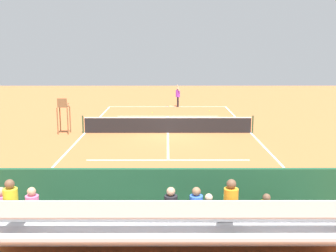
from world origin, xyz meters
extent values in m
plane|color=#BC6033|center=(0.00, 0.00, 0.00)|extent=(60.00, 60.00, 0.00)
cube|color=white|center=(0.00, -11.00, 0.00)|extent=(10.00, 0.10, 0.01)
cube|color=white|center=(0.00, 11.00, 0.00)|extent=(10.00, 0.10, 0.01)
cube|color=white|center=(-5.00, 0.00, 0.00)|extent=(0.10, 22.00, 0.01)
cube|color=white|center=(5.00, 0.00, 0.00)|extent=(0.10, 22.00, 0.01)
cube|color=white|center=(0.00, -6.05, 0.00)|extent=(7.50, 0.10, 0.01)
cube|color=white|center=(0.00, 6.05, 0.00)|extent=(7.50, 0.10, 0.01)
cube|color=white|center=(0.00, 0.00, 0.00)|extent=(0.10, 12.10, 0.01)
cube|color=white|center=(0.00, -11.00, 0.00)|extent=(0.10, 0.30, 0.01)
cube|color=black|center=(0.00, 0.00, 0.46)|extent=(10.00, 0.02, 0.91)
cube|color=white|center=(0.00, 0.00, 0.94)|extent=(10.00, 0.04, 0.06)
cylinder|color=#2D5133|center=(-5.10, 0.00, 0.54)|extent=(0.10, 0.10, 1.07)
cylinder|color=#2D5133|center=(5.10, 0.00, 0.54)|extent=(0.10, 0.10, 1.07)
cube|color=#1E4C2D|center=(0.00, 14.00, 1.00)|extent=(18.00, 0.16, 2.00)
cube|color=#B2B2B7|center=(0.00, 14.35, 0.23)|extent=(9.00, 0.10, 0.45)
cube|color=#B2B2B7|center=(0.00, 14.70, 0.41)|extent=(9.00, 0.80, 0.08)
cube|color=#B2B2B7|center=(0.00, 14.32, 0.23)|extent=(9.00, 0.04, 0.45)
cube|color=silver|center=(0.00, 14.80, 0.83)|extent=(8.60, 0.36, 0.04)
cube|color=silver|center=(0.00, 14.98, 1.03)|extent=(8.60, 0.03, 0.36)
cube|color=#B2B2B7|center=(0.00, 15.50, 0.86)|extent=(9.00, 0.80, 0.08)
cube|color=#B2B2B7|center=(0.00, 15.12, 0.68)|extent=(9.00, 0.04, 0.45)
cube|color=silver|center=(0.00, 15.60, 1.28)|extent=(8.60, 0.36, 0.04)
cube|color=silver|center=(0.00, 15.78, 1.48)|extent=(8.60, 0.03, 0.36)
cube|color=#B2B2B7|center=(0.00, 16.30, 1.31)|extent=(9.00, 0.80, 0.08)
cube|color=#B2B2B7|center=(0.00, 15.92, 1.12)|extent=(9.00, 0.04, 0.45)
cube|color=silver|center=(0.00, 16.40, 1.73)|extent=(8.60, 0.36, 0.04)
cube|color=silver|center=(0.00, 16.58, 1.93)|extent=(8.60, 0.03, 0.36)
cube|color=#2D2D33|center=(-2.41, 14.63, 0.87)|extent=(0.32, 0.40, 0.12)
cylinder|color=yellow|center=(-2.41, 14.75, 1.16)|extent=(0.30, 0.30, 0.45)
sphere|color=brown|center=(-2.41, 14.75, 1.48)|extent=(0.20, 0.20, 0.20)
cube|color=#2D2D33|center=(-0.62, 15.43, 1.32)|extent=(0.32, 0.40, 0.12)
cylinder|color=blue|center=(-0.62, 15.55, 1.60)|extent=(0.30, 0.30, 0.45)
sphere|color=#8C6647|center=(-0.62, 15.55, 1.93)|extent=(0.20, 0.20, 0.20)
cube|color=#2D2D33|center=(3.27, 16.23, 1.77)|extent=(0.32, 0.40, 0.12)
cylinder|color=yellow|center=(3.27, 16.35, 2.06)|extent=(0.30, 0.30, 0.45)
sphere|color=brown|center=(3.27, 16.35, 2.38)|extent=(0.20, 0.20, 0.20)
cube|color=#2D2D33|center=(-1.38, 15.43, 1.32)|extent=(0.32, 0.40, 0.12)
cylinder|color=green|center=(-1.38, 15.55, 1.60)|extent=(0.30, 0.30, 0.45)
sphere|color=brown|center=(-1.38, 15.55, 1.93)|extent=(0.20, 0.20, 0.20)
cube|color=#2D2D33|center=(-0.98, 14.63, 0.87)|extent=(0.32, 0.40, 0.12)
cylinder|color=black|center=(-0.98, 14.75, 1.16)|extent=(0.30, 0.30, 0.45)
sphere|color=beige|center=(-0.98, 14.75, 1.48)|extent=(0.20, 0.20, 0.20)
cube|color=#2D2D33|center=(-1.27, 16.23, 1.77)|extent=(0.32, 0.40, 0.12)
cylinder|color=orange|center=(-1.27, 16.35, 2.06)|extent=(0.30, 0.30, 0.45)
sphere|color=brown|center=(-1.27, 16.35, 2.38)|extent=(0.20, 0.20, 0.20)
cube|color=#2D2D33|center=(3.10, 15.43, 1.32)|extent=(0.32, 0.40, 0.12)
cylinder|color=pink|center=(3.10, 15.55, 1.60)|extent=(0.30, 0.30, 0.45)
sphere|color=tan|center=(3.10, 15.55, 1.93)|extent=(0.20, 0.20, 0.20)
cube|color=#2D2D33|center=(-0.04, 15.43, 1.32)|extent=(0.32, 0.40, 0.12)
cylinder|color=black|center=(-0.04, 15.55, 1.60)|extent=(0.30, 0.30, 0.45)
sphere|color=tan|center=(-0.04, 15.55, 1.93)|extent=(0.20, 0.20, 0.20)
cube|color=#2D2D33|center=(3.80, 15.43, 1.32)|extent=(0.32, 0.40, 0.12)
cylinder|color=pink|center=(3.80, 15.55, 1.60)|extent=(0.30, 0.30, 0.45)
sphere|color=tan|center=(3.80, 15.55, 1.93)|extent=(0.20, 0.20, 0.20)
cylinder|color=brown|center=(5.90, -0.18, 0.80)|extent=(0.07, 0.07, 1.60)
cylinder|color=brown|center=(6.50, -0.18, 0.80)|extent=(0.07, 0.07, 1.60)
cylinder|color=brown|center=(5.90, 0.42, 0.80)|extent=(0.07, 0.07, 1.60)
cylinder|color=brown|center=(6.50, 0.42, 0.80)|extent=(0.07, 0.07, 1.60)
cube|color=brown|center=(6.20, 0.12, 1.63)|extent=(0.56, 0.56, 0.06)
cube|color=brown|center=(6.20, 0.36, 1.90)|extent=(0.56, 0.06, 0.48)
cube|color=brown|center=(5.94, 0.12, 1.78)|extent=(0.04, 0.48, 0.04)
cube|color=brown|center=(6.46, 0.12, 1.78)|extent=(0.04, 0.48, 0.04)
cube|color=#9E754C|center=(-3.33, 13.20, 0.45)|extent=(1.80, 0.40, 0.05)
cylinder|color=#9E754C|center=(-4.08, 13.20, 0.23)|extent=(0.06, 0.06, 0.45)
cylinder|color=#9E754C|center=(-2.58, 13.20, 0.23)|extent=(0.06, 0.06, 0.45)
cube|color=#9E754C|center=(-3.33, 13.38, 0.75)|extent=(1.80, 0.04, 0.36)
cube|color=black|center=(-1.44, 13.40, 0.18)|extent=(0.90, 0.36, 0.36)
cylinder|color=black|center=(-0.87, -11.03, 0.42)|extent=(0.14, 0.14, 0.85)
cylinder|color=black|center=(-0.89, -10.81, 0.42)|extent=(0.14, 0.14, 0.85)
cylinder|color=purple|center=(-0.88, -10.92, 1.15)|extent=(0.39, 0.39, 0.60)
sphere|color=beige|center=(-0.88, -10.92, 1.56)|extent=(0.22, 0.22, 0.22)
cylinder|color=beige|center=(-0.90, -10.70, 1.65)|extent=(0.26, 0.11, 0.55)
cylinder|color=beige|center=(-0.85, -11.14, 1.18)|extent=(0.10, 0.10, 0.50)
cylinder|color=black|center=(0.01, -11.15, 0.01)|extent=(0.28, 0.07, 0.03)
torus|color=#D8CC4C|center=(-0.26, -11.10, 0.01)|extent=(0.35, 0.35, 0.02)
cylinder|color=white|center=(-0.26, -11.10, 0.01)|extent=(0.25, 0.25, 0.00)
sphere|color=#CCDB33|center=(-3.37, -8.50, 0.03)|extent=(0.07, 0.07, 0.07)
sphere|color=#CCDB33|center=(1.21, -7.62, 0.03)|extent=(0.07, 0.07, 0.07)
camera|label=1|loc=(0.04, 24.46, 5.16)|focal=44.39mm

